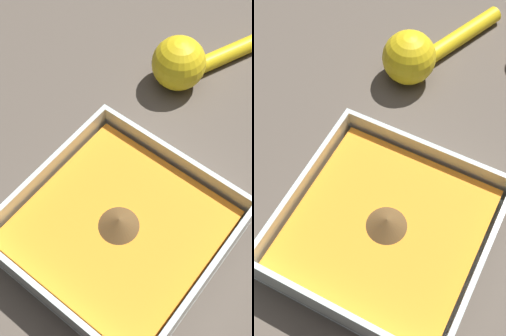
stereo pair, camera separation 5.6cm
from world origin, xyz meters
TOP-DOWN VIEW (x-y plane):
  - ground_plane at (0.00, 0.00)m, footprint 4.00×4.00m
  - square_dish at (0.01, 0.03)m, footprint 0.22×0.22m
  - lemon_squeezer at (-0.24, -0.05)m, footprint 0.21×0.12m

SIDE VIEW (x-z plane):
  - ground_plane at x=0.00m, z-range 0.00..0.00m
  - square_dish at x=0.01m, z-range -0.01..0.05m
  - lemon_squeezer at x=-0.24m, z-range 0.00..0.07m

